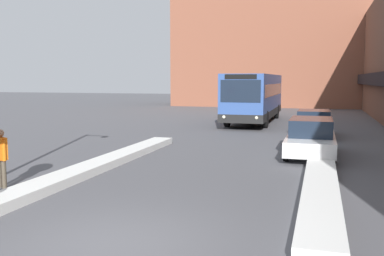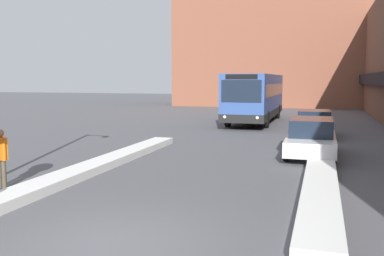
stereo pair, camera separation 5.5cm
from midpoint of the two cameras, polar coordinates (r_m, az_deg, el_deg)
name	(u,v)px [view 2 (the right image)]	position (r m, az deg, el deg)	size (l,w,h in m)	color
ground_plane	(113,245)	(8.21, -10.33, -15.08)	(160.00, 160.00, 0.00)	#515156
building_backdrop_far	(291,49)	(50.48, 13.16, 10.26)	(26.00, 8.00, 13.00)	brown
snow_bank_left	(96,166)	(14.67, -12.60, -4.96)	(0.90, 12.83, 0.27)	silver
snow_bank_right	(320,186)	(12.19, 16.88, -7.36)	(0.90, 10.06, 0.30)	silver
city_bus	(256,97)	(30.55, 8.53, 4.17)	(2.72, 11.32, 3.36)	#335193
parked_car_front	(311,137)	(17.57, 15.71, -1.18)	(1.87, 4.70, 1.48)	silver
parked_car_back	(315,123)	(23.82, 16.08, 0.66)	(1.93, 4.22, 1.38)	#B7B7BC
pedestrian	(1,153)	(12.91, -24.03, -3.05)	(0.49, 0.37, 1.65)	brown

